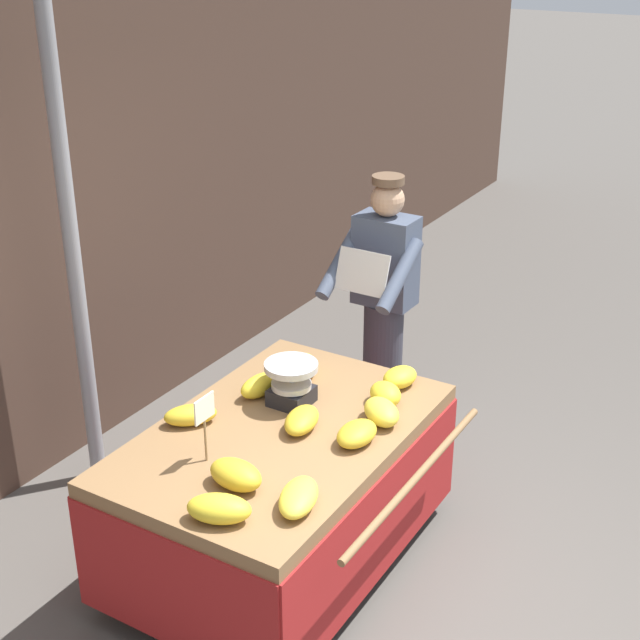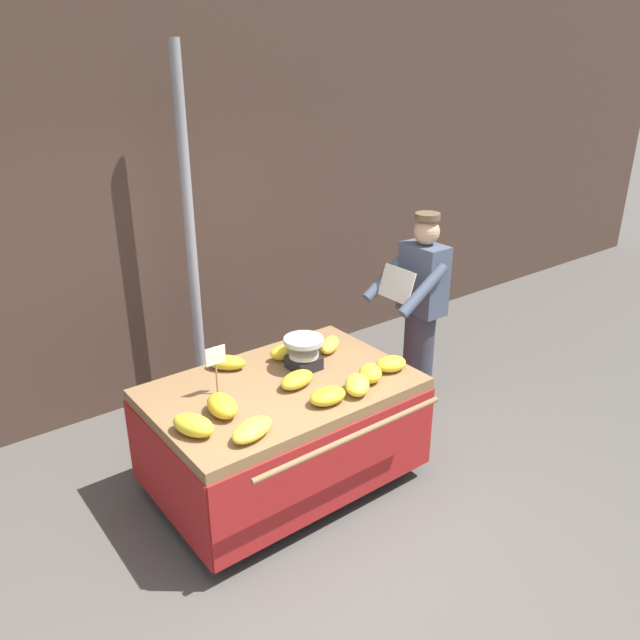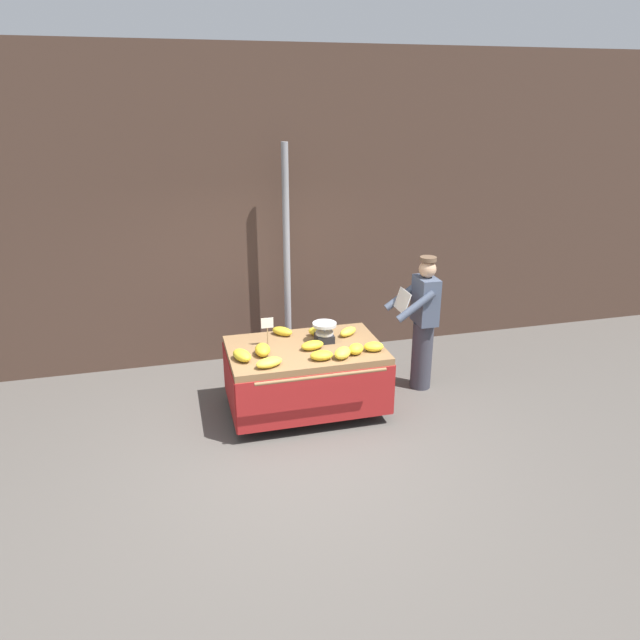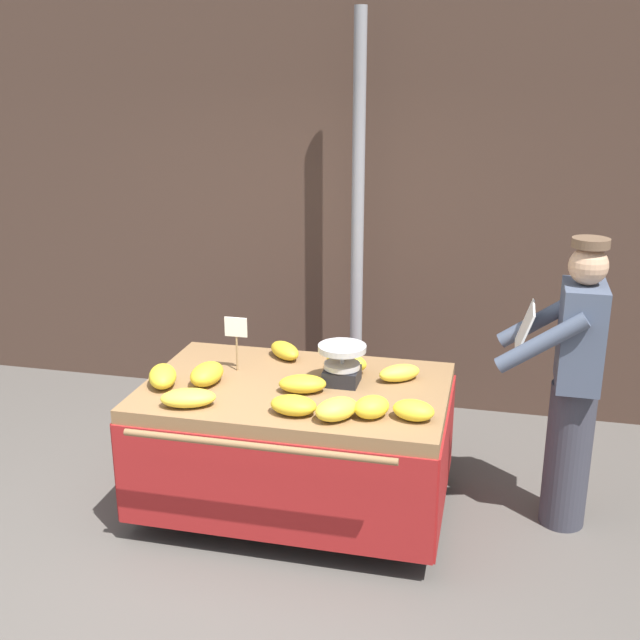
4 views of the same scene
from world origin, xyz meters
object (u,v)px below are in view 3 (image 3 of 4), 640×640
object	(u,v)px
banana_bunch_0	(343,353)
banana_bunch_7	(322,355)
banana_bunch_8	(348,332)
banana_bunch_9	(242,355)
banana_bunch_1	(312,345)
banana_bunch_3	(269,363)
banana_bunch_5	(282,331)
banana_bunch_2	(320,331)
street_pole	(287,259)
banana_cart	(305,364)
banana_bunch_6	(374,347)
price_sign	(267,326)
weighing_scale	(324,332)
banana_bunch_10	(356,349)
vendor_person	(423,323)
banana_bunch_4	(263,350)

from	to	relation	value
banana_bunch_0	banana_bunch_7	xyz separation A→B (m)	(-0.24, 0.01, -0.01)
banana_bunch_8	banana_bunch_9	world-z (taller)	banana_bunch_9
banana_bunch_1	banana_bunch_7	world-z (taller)	banana_bunch_7
banana_bunch_3	banana_bunch_5	xyz separation A→B (m)	(0.31, 0.83, 0.00)
banana_bunch_2	street_pole	bearing A→B (deg)	97.62
banana_bunch_1	banana_bunch_2	size ratio (longest dim) A/B	1.02
banana_cart	banana_bunch_2	xyz separation A→B (m)	(0.24, 0.28, 0.27)
banana_bunch_6	banana_bunch_7	bearing A→B (deg)	-172.83
banana_cart	price_sign	distance (m)	0.63
banana_bunch_0	banana_bunch_1	size ratio (longest dim) A/B	0.93
weighing_scale	banana_bunch_10	bearing A→B (deg)	-59.75
banana_bunch_2	price_sign	bearing A→B (deg)	-168.02
banana_bunch_7	banana_bunch_2	bearing A→B (deg)	77.11
street_pole	banana_bunch_8	xyz separation A→B (m)	(0.48, -1.20, -0.62)
banana_bunch_0	banana_bunch_6	xyz separation A→B (m)	(0.39, 0.09, -0.01)
banana_bunch_9	vendor_person	bearing A→B (deg)	10.10
banana_bunch_7	banana_bunch_10	world-z (taller)	banana_bunch_10
price_sign	banana_bunch_3	size ratio (longest dim) A/B	1.14
banana_bunch_9	banana_bunch_10	world-z (taller)	banana_bunch_9
banana_bunch_3	banana_bunch_5	world-z (taller)	banana_bunch_5
banana_bunch_5	banana_bunch_7	distance (m)	0.85
banana_bunch_1	banana_bunch_10	xyz separation A→B (m)	(0.44, -0.24, 0.01)
vendor_person	banana_bunch_6	bearing A→B (deg)	-147.42
banana_bunch_0	banana_bunch_9	distance (m)	1.09
banana_bunch_6	banana_bunch_9	distance (m)	1.47
weighing_scale	banana_bunch_0	distance (m)	0.50
banana_bunch_7	banana_bunch_8	distance (m)	0.76
street_pole	banana_bunch_3	size ratio (longest dim) A/B	9.95
price_sign	banana_bunch_4	bearing A→B (deg)	-112.85
banana_bunch_1	banana_bunch_8	bearing A→B (deg)	29.87
banana_bunch_3	vendor_person	distance (m)	2.14
street_pole	banana_bunch_6	xyz separation A→B (m)	(0.63, -1.72, -0.62)
banana_bunch_10	weighing_scale	bearing A→B (deg)	120.25
banana_bunch_5	banana_bunch_9	world-z (taller)	banana_bunch_9
banana_cart	vendor_person	xyz separation A→B (m)	(1.55, 0.23, 0.27)
weighing_scale	banana_bunch_8	distance (m)	0.35
banana_bunch_1	banana_bunch_7	distance (m)	0.30
banana_bunch_2	vendor_person	size ratio (longest dim) A/B	0.15
banana_bunch_5	banana_bunch_7	world-z (taller)	same
banana_bunch_9	vendor_person	world-z (taller)	vendor_person
banana_bunch_2	banana_bunch_5	bearing A→B (deg)	162.33
banana_bunch_6	vendor_person	bearing A→B (deg)	32.58
banana_bunch_3	banana_bunch_7	bearing A→B (deg)	3.31
street_pole	banana_cart	xyz separation A→B (m)	(-0.09, -1.41, -0.88)
banana_bunch_0	banana_bunch_6	world-z (taller)	banana_bunch_0
price_sign	banana_cart	bearing A→B (deg)	-19.42
banana_bunch_1	banana_bunch_10	distance (m)	0.50
price_sign	vendor_person	bearing A→B (deg)	2.42
banana_bunch_3	banana_bunch_8	xyz separation A→B (m)	(1.07, 0.63, 0.00)
banana_bunch_6	banana_bunch_9	xyz separation A→B (m)	(-1.46, 0.12, 0.01)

